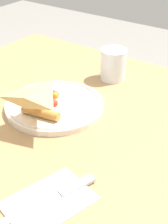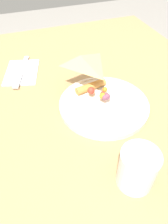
# 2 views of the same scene
# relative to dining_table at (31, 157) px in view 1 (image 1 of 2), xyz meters

# --- Properties ---
(dining_table) EXTENTS (1.04, 0.89, 0.75)m
(dining_table) POSITION_rel_dining_table_xyz_m (0.00, 0.00, 0.00)
(dining_table) COLOR #A87F51
(dining_table) RESTS_ON ground_plane
(plate_pizza) EXTENTS (0.27, 0.27, 0.05)m
(plate_pizza) POSITION_rel_dining_table_xyz_m (-0.10, 0.01, 0.12)
(plate_pizza) COLOR silver
(plate_pizza) RESTS_ON dining_table
(milk_glass) EXTENTS (0.08, 0.08, 0.10)m
(milk_glass) POSITION_rel_dining_table_xyz_m (-0.35, 0.04, 0.15)
(milk_glass) COLOR white
(milk_glass) RESTS_ON dining_table
(napkin_folded) EXTENTS (0.19, 0.15, 0.00)m
(napkin_folded) POSITION_rel_dining_table_xyz_m (0.17, 0.21, 0.11)
(napkin_folded) COLOR silver
(napkin_folded) RESTS_ON dining_table
(butter_knife) EXTENTS (0.20, 0.09, 0.01)m
(butter_knife) POSITION_rel_dining_table_xyz_m (0.16, 0.22, 0.11)
(butter_knife) COLOR #B2B2B7
(butter_knife) RESTS_ON napkin_folded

